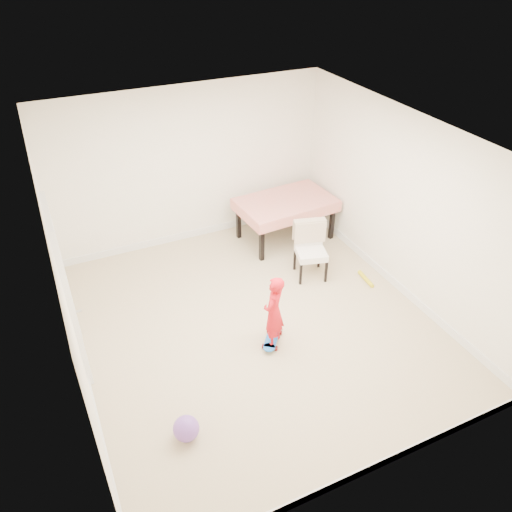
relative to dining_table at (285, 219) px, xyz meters
name	(u,v)px	position (x,y,z in m)	size (l,w,h in m)	color
ground	(256,323)	(-1.39, -1.79, -0.37)	(5.00, 5.00, 0.00)	tan
ceiling	(255,142)	(-1.39, -1.79, 2.21)	(4.50, 5.00, 0.04)	silver
wall_back	(190,167)	(-1.39, 0.69, 0.93)	(4.50, 0.04, 2.60)	white
wall_front	(379,385)	(-1.39, -4.27, 0.93)	(4.50, 0.04, 2.60)	white
wall_left	(66,290)	(-3.62, -1.79, 0.93)	(0.04, 5.00, 2.60)	white
wall_right	(402,206)	(0.84, -1.79, 0.93)	(0.04, 5.00, 2.60)	white
door	(68,294)	(-3.61, -1.49, 0.66)	(0.10, 0.94, 2.11)	white
baseboard_back	(195,233)	(-1.39, 0.70, -0.31)	(4.50, 0.02, 0.12)	white
baseboard_front	(362,472)	(-1.39, -4.28, -0.31)	(4.50, 0.02, 0.12)	white
baseboard_left	(87,372)	(-3.63, -1.79, -0.31)	(0.02, 5.00, 0.12)	white
baseboard_right	(389,278)	(0.85, -1.79, -0.31)	(0.02, 5.00, 0.12)	white
dining_table	(285,219)	(0.00, 0.00, 0.00)	(1.56, 0.98, 0.73)	red
dining_chair	(311,251)	(-0.17, -1.15, 0.08)	(0.49, 0.57, 0.89)	silver
skateboard	(272,339)	(-1.34, -2.21, -0.32)	(0.55, 0.20, 0.08)	blue
child	(274,314)	(-1.36, -2.27, 0.15)	(0.37, 0.24, 1.02)	red
balloon	(186,429)	(-2.81, -3.13, -0.23)	(0.28, 0.28, 0.28)	purple
foam_toy	(366,279)	(0.54, -1.63, -0.34)	(0.06, 0.06, 0.40)	yellow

